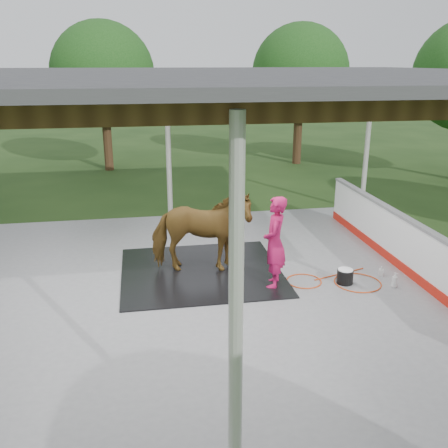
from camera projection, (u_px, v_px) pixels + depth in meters
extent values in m
plane|color=#1E3814|center=(188.00, 293.00, 9.62)|extent=(100.00, 100.00, 0.00)
cube|color=slate|center=(188.00, 292.00, 9.61)|extent=(12.00, 10.00, 0.05)
cylinder|color=beige|center=(236.00, 322.00, 4.60)|extent=(0.14, 0.14, 3.85)
cylinder|color=beige|center=(168.00, 151.00, 13.40)|extent=(0.14, 0.14, 3.85)
cylinder|color=beige|center=(367.00, 145.00, 14.33)|extent=(0.14, 0.14, 3.85)
cube|color=brown|center=(233.00, 113.00, 4.20)|extent=(12.00, 0.10, 0.18)
cube|color=brown|center=(208.00, 100.00, 5.61)|extent=(12.00, 0.10, 0.18)
cube|color=brown|center=(193.00, 92.00, 7.01)|extent=(12.00, 0.10, 0.18)
cube|color=brown|center=(183.00, 87.00, 8.42)|extent=(12.00, 0.10, 0.18)
cube|color=brown|center=(176.00, 83.00, 9.82)|extent=(12.00, 0.10, 0.18)
cube|color=brown|center=(171.00, 80.00, 11.23)|extent=(12.00, 0.10, 0.18)
cube|color=brown|center=(166.00, 78.00, 12.63)|extent=(12.00, 0.10, 0.18)
cube|color=#38383A|center=(183.00, 75.00, 8.35)|extent=(12.60, 10.60, 0.10)
cube|color=red|center=(409.00, 270.00, 10.31)|extent=(0.14, 8.00, 0.20)
cube|color=white|center=(412.00, 247.00, 10.16)|extent=(0.12, 8.00, 1.00)
cube|color=slate|center=(415.00, 223.00, 10.00)|extent=(0.16, 8.00, 0.06)
cylinder|color=#382314|center=(108.00, 143.00, 20.18)|extent=(0.36, 0.36, 2.20)
sphere|color=#194714|center=(103.00, 74.00, 19.34)|extent=(4.00, 4.00, 4.00)
cylinder|color=#382314|center=(297.00, 138.00, 21.48)|extent=(0.36, 0.36, 2.20)
sphere|color=#194714|center=(300.00, 73.00, 20.64)|extent=(4.00, 4.00, 4.00)
cube|color=black|center=(201.00, 271.00, 10.48)|extent=(3.30, 3.09, 0.02)
imported|color=brown|center=(201.00, 232.00, 10.20)|extent=(2.16, 1.21, 1.73)
imported|color=#B6134F|center=(275.00, 242.00, 9.57)|extent=(0.63, 0.77, 1.81)
cylinder|color=black|center=(345.00, 277.00, 9.90)|extent=(0.32, 0.32, 0.28)
cylinder|color=white|center=(346.00, 270.00, 9.85)|extent=(0.30, 0.30, 0.03)
imported|color=silver|center=(395.00, 280.00, 9.72)|extent=(0.16, 0.16, 0.31)
imported|color=#338CD8|center=(381.00, 271.00, 10.26)|extent=(0.13, 0.13, 0.21)
torus|color=#C23D0D|center=(358.00, 283.00, 9.94)|extent=(0.93, 0.93, 0.02)
torus|color=#C23D0D|center=(304.00, 281.00, 10.01)|extent=(0.71, 0.71, 0.02)
cylinder|color=#C23D0D|center=(339.00, 274.00, 10.34)|extent=(1.23, 0.42, 0.02)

